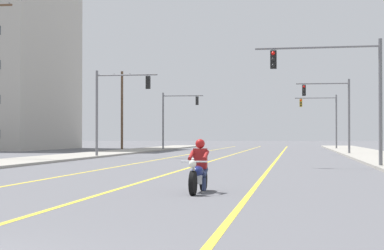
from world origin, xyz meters
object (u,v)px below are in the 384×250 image
(traffic_signal_far_right, at_px, (324,113))
(utility_pole_left_far, at_px, (122,109))
(traffic_signal_near_right, at_px, (342,82))
(traffic_signal_near_left, at_px, (114,100))
(motorcycle_with_rider, at_px, (199,171))
(traffic_signal_mid_right, at_px, (334,105))
(traffic_signal_mid_left, at_px, (175,112))

(traffic_signal_far_right, distance_m, utility_pole_left_far, 22.81)
(traffic_signal_near_right, relative_size, traffic_signal_near_left, 1.00)
(motorcycle_with_rider, relative_size, traffic_signal_near_right, 0.35)
(traffic_signal_near_right, bearing_deg, traffic_signal_mid_right, 87.86)
(traffic_signal_mid_right, relative_size, traffic_signal_far_right, 1.00)
(traffic_signal_far_right, bearing_deg, traffic_signal_mid_right, -90.30)
(traffic_signal_near_right, height_order, traffic_signal_far_right, same)
(motorcycle_with_rider, relative_size, traffic_signal_far_right, 0.35)
(motorcycle_with_rider, height_order, utility_pole_left_far, utility_pole_left_far)
(traffic_signal_near_left, height_order, traffic_signal_mid_right, same)
(traffic_signal_near_left, height_order, utility_pole_left_far, utility_pole_left_far)
(motorcycle_with_rider, bearing_deg, traffic_signal_near_right, 72.62)
(traffic_signal_far_right, bearing_deg, traffic_signal_near_right, -91.26)
(motorcycle_with_rider, height_order, traffic_signal_mid_right, traffic_signal_mid_right)
(motorcycle_with_rider, height_order, traffic_signal_near_left, traffic_signal_near_left)
(traffic_signal_far_right, xyz_separation_m, utility_pole_left_far, (-22.13, -5.50, 0.45))
(traffic_signal_mid_left, relative_size, traffic_signal_far_right, 1.00)
(traffic_signal_mid_left, distance_m, utility_pole_left_far, 6.14)
(traffic_signal_mid_left, distance_m, traffic_signal_far_right, 17.34)
(traffic_signal_near_left, bearing_deg, traffic_signal_near_right, -42.25)
(motorcycle_with_rider, xyz_separation_m, traffic_signal_near_left, (-10.13, 29.04, 3.49))
(traffic_signal_mid_left, bearing_deg, utility_pole_left_far, 170.86)
(traffic_signal_near_left, bearing_deg, traffic_signal_mid_right, 32.50)
(traffic_signal_mid_left, bearing_deg, motorcycle_with_rider, -79.36)
(traffic_signal_near_right, height_order, traffic_signal_mid_right, same)
(traffic_signal_near_left, bearing_deg, utility_pole_left_far, 103.11)
(traffic_signal_mid_right, height_order, traffic_signal_far_right, same)
(traffic_signal_near_left, distance_m, utility_pole_left_far, 27.18)
(traffic_signal_near_left, height_order, traffic_signal_mid_left, same)
(traffic_signal_near_left, xyz_separation_m, traffic_signal_mid_left, (-0.12, 25.49, -0.00))
(utility_pole_left_far, bearing_deg, motorcycle_with_rider, -73.64)
(traffic_signal_near_left, bearing_deg, traffic_signal_mid_left, 90.26)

